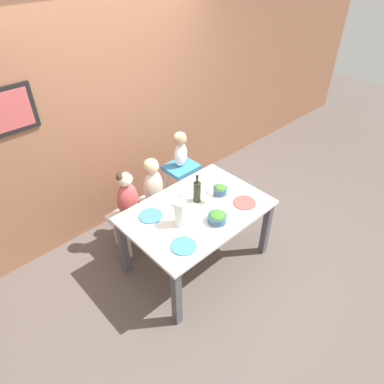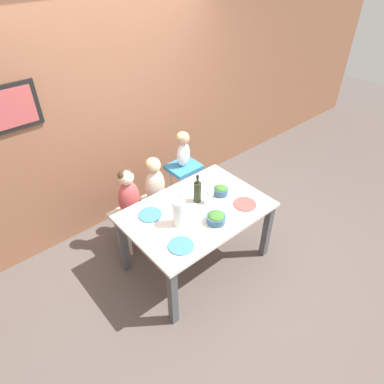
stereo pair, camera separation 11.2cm
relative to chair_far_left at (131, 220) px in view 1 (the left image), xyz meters
The scene contains 19 objects.
ground_plane 0.87m from the chair_far_left, 62.28° to the right, with size 14.00×14.00×0.00m, color #564C47.
wall_back 1.20m from the chair_far_left, 58.85° to the left, with size 10.00×0.09×2.70m.
dining_table 0.83m from the chair_far_left, 62.28° to the right, with size 1.42×0.96×0.75m.
chair_far_left is the anchor object (origin of this frame).
chair_far_center 0.34m from the chair_far_left, ahead, with size 0.43×0.37×0.45m.
chair_right_highchair 0.79m from the chair_far_left, ahead, with size 0.37×0.31×0.76m.
person_child_left 0.37m from the chair_far_left, 90.00° to the left, with size 0.25×0.17×0.57m.
person_child_center 0.51m from the chair_far_left, ahead, with size 0.25×0.17×0.57m.
person_baby_right 0.99m from the chair_far_left, ahead, with size 0.17×0.15×0.43m.
wine_bottle 0.89m from the chair_far_left, 51.84° to the right, with size 0.08×0.08×0.31m.
paper_towel_roll 0.90m from the chair_far_left, 81.75° to the right, with size 0.12×0.12×0.27m.
wine_glass_near 1.01m from the chair_far_left, 52.28° to the right, with size 0.08×0.08×0.16m.
wine_glass_far 0.80m from the chair_far_left, 59.89° to the right, with size 0.08×0.08×0.16m.
salad_bowl_large 1.10m from the chair_far_left, 67.83° to the right, with size 0.18×0.18×0.10m.
salad_bowl_small 1.07m from the chair_far_left, 42.67° to the right, with size 0.15×0.15×0.10m.
dinner_plate_front_left 1.04m from the chair_far_left, 94.02° to the right, with size 0.23×0.23×0.01m.
dinner_plate_back_left 0.59m from the chair_far_left, 94.35° to the right, with size 0.23×0.23×0.01m.
dinner_plate_back_right 1.03m from the chair_far_left, 27.65° to the right, with size 0.23×0.23×0.01m.
dinner_plate_front_right 1.29m from the chair_far_left, 50.33° to the right, with size 0.23×0.23×0.01m.
Camera 1 is at (-1.81, -1.85, 2.96)m, focal length 32.00 mm.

